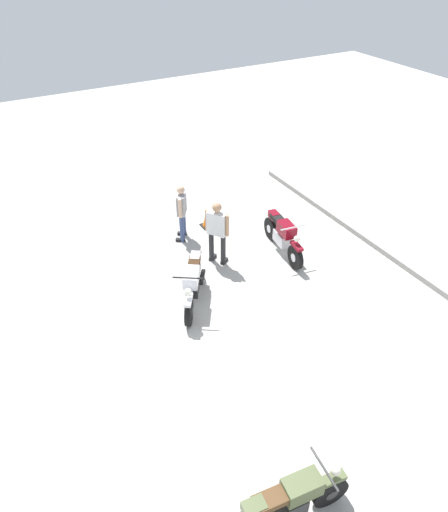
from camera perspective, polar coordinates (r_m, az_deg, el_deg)
ground_plane at (r=9.91m, az=6.41°, el=-11.68°), size 40.00×40.00×0.00m
curb_edge at (r=12.51m, az=24.09°, el=-2.88°), size 14.00×0.30×0.15m
motorcycle_silver_cruiser at (r=10.70m, az=-3.83°, el=-3.35°), size 1.82×1.24×1.09m
motorcycle_olive_vintage at (r=7.63m, az=8.07°, el=-27.67°), size 0.70×1.96×1.07m
motorcycle_maroon_cruiser at (r=12.37m, az=7.24°, el=2.49°), size 2.09×0.75×1.09m
person_in_gray_shirt at (r=12.68m, az=-5.20°, el=5.71°), size 0.59×0.49×1.63m
person_in_white_shirt at (r=11.63m, az=-0.86°, el=3.32°), size 0.61×0.51×1.75m
traffic_cone at (r=13.51m, az=-2.07°, el=4.62°), size 0.36×0.36×0.53m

